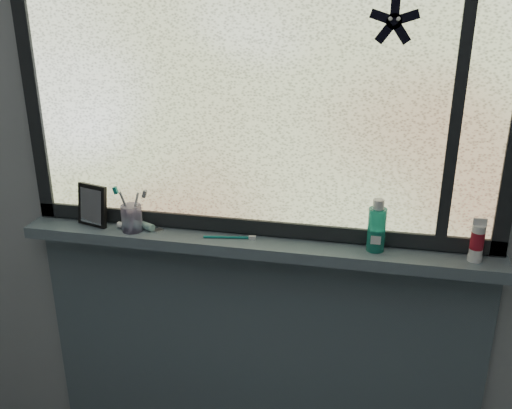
{
  "coord_description": "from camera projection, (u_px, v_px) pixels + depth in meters",
  "views": [
    {
      "loc": [
        0.37,
        -0.46,
        1.82
      ],
      "look_at": [
        0.05,
        1.05,
        1.22
      ],
      "focal_mm": 40.0,
      "sensor_mm": 36.0,
      "label": 1
    }
  ],
  "objects": [
    {
      "name": "cream_tube",
      "position": [
        478.0,
        238.0,
        1.73
      ],
      "size": [
        0.05,
        0.05,
        0.1
      ],
      "primitive_type": "cylinder",
      "rotation": [
        0.0,
        0.0,
        0.32
      ],
      "color": "silver",
      "rests_on": "windowsill"
    },
    {
      "name": "windowsill",
      "position": [
        253.0,
        245.0,
        1.91
      ],
      "size": [
        1.62,
        0.14,
        0.04
      ],
      "primitive_type": "cube",
      "color": "slate",
      "rests_on": "wall_back"
    },
    {
      "name": "toothpaste_tube",
      "position": [
        138.0,
        225.0,
        1.98
      ],
      "size": [
        0.19,
        0.1,
        0.03
      ],
      "primitive_type": null,
      "rotation": [
        0.0,
        0.0,
        -0.33
      ],
      "color": "silver",
      "rests_on": "windowsill"
    },
    {
      "name": "toothbrush_cup",
      "position": [
        132.0,
        218.0,
        1.96
      ],
      "size": [
        0.08,
        0.08,
        0.09
      ],
      "primitive_type": "cylinder",
      "rotation": [
        0.0,
        0.0,
        0.07
      ],
      "color": "#A295C6",
      "rests_on": "windowsill"
    },
    {
      "name": "frame_left",
      "position": [
        31.0,
        76.0,
        1.91
      ],
      "size": [
        0.05,
        0.03,
        1.1
      ],
      "primitive_type": "cube",
      "color": "black",
      "rests_on": "wall_back"
    },
    {
      "name": "toothbrush_lying",
      "position": [
        226.0,
        237.0,
        1.91
      ],
      "size": [
        0.19,
        0.05,
        0.01
      ],
      "primitive_type": null,
      "rotation": [
        0.0,
        0.0,
        0.16
      ],
      "color": "#0D756E",
      "rests_on": "windowsill"
    },
    {
      "name": "window_pane",
      "position": [
        256.0,
        84.0,
        1.76
      ],
      "size": [
        1.5,
        0.01,
        1.0
      ],
      "primitive_type": "cube",
      "color": "silver",
      "rests_on": "wall_back"
    },
    {
      "name": "frame_mullion",
      "position": [
        459.0,
        91.0,
        1.64
      ],
      "size": [
        0.03,
        0.03,
        1.0
      ],
      "primitive_type": "cube",
      "color": "black",
      "rests_on": "wall_back"
    },
    {
      "name": "sill_apron",
      "position": [
        257.0,
        361.0,
        2.15
      ],
      "size": [
        1.62,
        0.02,
        0.98
      ],
      "primitive_type": "cube",
      "color": "slate",
      "rests_on": "floor"
    },
    {
      "name": "frame_bottom",
      "position": [
        256.0,
        226.0,
        1.93
      ],
      "size": [
        1.6,
        0.03,
        0.05
      ],
      "primitive_type": "cube",
      "color": "black",
      "rests_on": "windowsill"
    },
    {
      "name": "vanity_mirror",
      "position": [
        92.0,
        205.0,
        1.99
      ],
      "size": [
        0.13,
        0.09,
        0.15
      ],
      "primitive_type": "cube",
      "rotation": [
        0.0,
        0.0,
        -0.27
      ],
      "color": "black",
      "rests_on": "windowsill"
    },
    {
      "name": "wall_back",
      "position": [
        258.0,
        168.0,
        1.89
      ],
      "size": [
        3.0,
        0.01,
        2.5
      ],
      "primitive_type": "cube",
      "color": "#9EA3A8",
      "rests_on": "ground"
    },
    {
      "name": "mouthwash_bottle",
      "position": [
        377.0,
        225.0,
        1.8
      ],
      "size": [
        0.07,
        0.07,
        0.14
      ],
      "primitive_type": "cylinder",
      "rotation": [
        0.0,
        0.0,
        -0.23
      ],
      "color": "teal",
      "rests_on": "windowsill"
    },
    {
      "name": "starfish_sticker",
      "position": [
        394.0,
        21.0,
        1.61
      ],
      "size": [
        0.15,
        0.02,
        0.15
      ],
      "primitive_type": null,
      "color": "black",
      "rests_on": "window_pane"
    }
  ]
}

